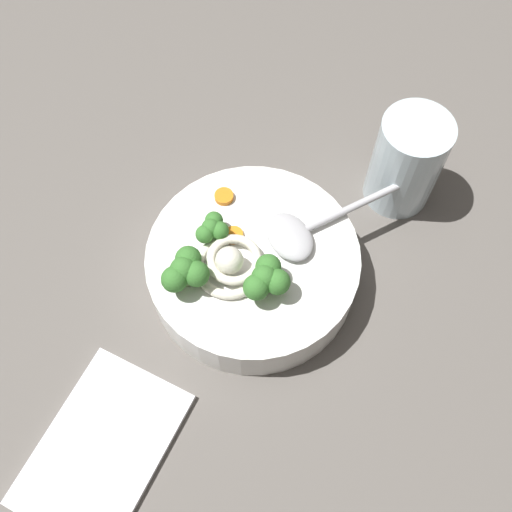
{
  "coord_description": "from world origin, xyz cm",
  "views": [
    {
      "loc": [
        -25.8,
        -8.61,
        63.09
      ],
      "look_at": [
        0.79,
        -0.34,
        8.28
      ],
      "focal_mm": 41.9,
      "sensor_mm": 36.0,
      "label": 1
    }
  ],
  "objects": [
    {
      "name": "folded_napkin",
      "position": [
        -21.11,
        8.43,
        3.2
      ],
      "size": [
        18.36,
        13.84,
        0.8
      ],
      "primitive_type": "cube",
      "rotation": [
        0.0,
        0.0,
        -0.16
      ],
      "color": "white",
      "rests_on": "table_slab"
    },
    {
      "name": "drinking_glass",
      "position": [
        16.68,
        -12.89,
        8.83
      ],
      "size": [
        7.76,
        7.76,
        12.05
      ],
      "primitive_type": "cylinder",
      "color": "silver",
      "rests_on": "table_slab"
    },
    {
      "name": "broccoli_floret_front",
      "position": [
        -4.0,
        5.34,
        10.83
      ],
      "size": [
        5.14,
        4.42,
        4.07
      ],
      "color": "#7A9E60",
      "rests_on": "soup_bowl"
    },
    {
      "name": "soup_spoon",
      "position": [
        4.55,
        -4.08,
        9.08
      ],
      "size": [
        14.59,
        14.55,
        1.6
      ],
      "rotation": [
        0.0,
        0.0,
        5.5
      ],
      "color": "#B7B7BC",
      "rests_on": "soup_bowl"
    },
    {
      "name": "noodle_pile",
      "position": [
        -1.22,
        1.68,
        9.29
      ],
      "size": [
        8.06,
        7.91,
        3.24
      ],
      "color": "silver",
      "rests_on": "soup_bowl"
    },
    {
      "name": "carrot_slice_extra_b",
      "position": [
        2.33,
        2.59,
        8.49
      ],
      "size": [
        2.03,
        2.03,
        0.42
      ],
      "primitive_type": "cylinder",
      "color": "orange",
      "rests_on": "soup_bowl"
    },
    {
      "name": "carrot_slice_extra_a",
      "position": [
        6.5,
        5.06,
        8.59
      ],
      "size": [
        2.05,
        2.05,
        0.62
      ],
      "primitive_type": "cylinder",
      "color": "orange",
      "rests_on": "soup_bowl"
    },
    {
      "name": "table_slab",
      "position": [
        0.0,
        0.0,
        1.4
      ],
      "size": [
        109.98,
        109.98,
        2.8
      ],
      "primitive_type": "cube",
      "color": "#5B5651",
      "rests_on": "ground"
    },
    {
      "name": "broccoli_floret_beside_noodles",
      "position": [
        1.58,
        4.58,
        10.14
      ],
      "size": [
        3.74,
        3.22,
        2.96
      ],
      "color": "#7A9E60",
      "rests_on": "soup_bowl"
    },
    {
      "name": "broccoli_floret_far",
      "position": [
        -2.46,
        -2.41,
        10.79
      ],
      "size": [
        5.07,
        4.36,
        4.01
      ],
      "color": "#7A9E60",
      "rests_on": "soup_bowl"
    },
    {
      "name": "soup_bowl",
      "position": [
        0.79,
        -0.34,
        5.63
      ],
      "size": [
        22.36,
        22.36,
        5.48
      ],
      "color": "white",
      "rests_on": "table_slab"
    }
  ]
}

